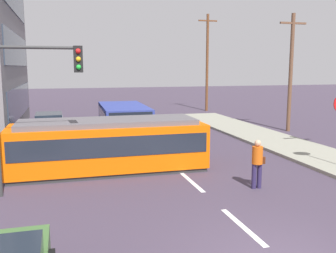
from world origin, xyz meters
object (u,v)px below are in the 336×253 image
parked_sedan_mid (32,141)px  traffic_light_mast (31,88)px  streetcar_tram (109,144)px  pedestrian_crossing (257,161)px  utility_pole_far (207,61)px  utility_pole_mid (291,71)px  parked_sedan_far (49,122)px  city_bus (124,119)px

parked_sedan_mid → traffic_light_mast: size_ratio=0.91×
streetcar_tram → parked_sedan_mid: 5.08m
traffic_light_mast → parked_sedan_mid: bearing=95.1°
pedestrian_crossing → utility_pole_far: 23.48m
pedestrian_crossing → utility_pole_mid: size_ratio=0.23×
parked_sedan_far → traffic_light_mast: bearing=-90.3°
pedestrian_crossing → utility_pole_far: (6.87, 22.15, 3.66)m
city_bus → traffic_light_mast: bearing=-115.2°
utility_pole_far → city_bus: bearing=-130.1°
parked_sedan_mid → streetcar_tram: bearing=-51.5°
pedestrian_crossing → utility_pole_far: bearing=72.8°
pedestrian_crossing → parked_sedan_mid: size_ratio=0.38×
streetcar_tram → utility_pole_far: (11.41, 18.53, 3.55)m
pedestrian_crossing → streetcar_tram: bearing=141.4°
parked_sedan_mid → parked_sedan_far: bearing=84.4°
parked_sedan_mid → utility_pole_mid: (15.39, 2.39, 3.23)m
parked_sedan_mid → utility_pole_mid: bearing=8.8°
pedestrian_crossing → utility_pole_far: utility_pole_far is taller
parked_sedan_mid → city_bus: bearing=32.4°
city_bus → parked_sedan_mid: size_ratio=1.31×
streetcar_tram → traffic_light_mast: (-2.61, -2.17, 2.36)m
parked_sedan_mid → utility_pole_far: size_ratio=0.50×
utility_pole_mid → traffic_light_mast: bearing=-150.2°
pedestrian_crossing → parked_sedan_far: pedestrian_crossing is taller
pedestrian_crossing → utility_pole_mid: utility_pole_mid is taller
pedestrian_crossing → parked_sedan_mid: 10.81m
traffic_light_mast → utility_pole_mid: 17.13m
utility_pole_far → utility_pole_mid: bearing=-86.1°
parked_sedan_mid → utility_pole_mid: utility_pole_mid is taller
parked_sedan_mid → utility_pole_far: bearing=45.0°
pedestrian_crossing → traffic_light_mast: (-7.15, 1.45, 2.47)m
parked_sedan_far → utility_pole_far: 16.68m
streetcar_tram → city_bus: 7.28m
city_bus → utility_pole_far: (9.67, 11.47, 3.53)m
streetcar_tram → utility_pole_mid: (12.24, 6.35, 2.79)m
streetcar_tram → city_bus: size_ratio=1.32×
parked_sedan_far → pedestrian_crossing: bearing=-63.0°
streetcar_tram → traffic_light_mast: 4.13m
city_bus → parked_sedan_mid: city_bus is taller
parked_sedan_far → traffic_light_mast: (-0.07, -12.46, 2.79)m
pedestrian_crossing → parked_sedan_far: size_ratio=0.38×
parked_sedan_far → utility_pole_mid: (14.78, -3.94, 3.23)m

